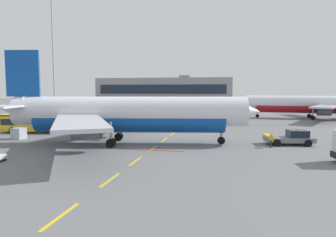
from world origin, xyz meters
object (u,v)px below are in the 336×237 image
at_px(apron_shuttle_bus, 37,122).
at_px(ground_crew_worker, 271,139).
at_px(airliner_foreground, 126,114).
at_px(airliner_far_center, 306,104).
at_px(pushback_tug, 291,138).
at_px(apron_light_mast_near, 53,43).
at_px(uld_cargo_container, 19,133).

distance_m(apron_shuttle_bus, ground_crew_worker, 36.95).
bearing_deg(airliner_foreground, airliner_far_center, 53.98).
height_order(airliner_foreground, ground_crew_worker, airliner_foreground).
relative_size(airliner_foreground, airliner_far_center, 1.10).
relative_size(pushback_tug, apron_light_mast_near, 0.21).
height_order(airliner_far_center, ground_crew_worker, airliner_far_center).
bearing_deg(pushback_tug, apron_shuttle_bus, 174.59).
xyz_separation_m(pushback_tug, airliner_far_center, (10.21, 39.43, 2.69)).
relative_size(pushback_tug, airliner_far_center, 0.20).
height_order(apron_shuttle_bus, ground_crew_worker, apron_shuttle_bus).
height_order(airliner_foreground, pushback_tug, airliner_foreground).
bearing_deg(apron_light_mast_near, pushback_tug, -27.34).
bearing_deg(ground_crew_worker, airliner_far_center, 72.94).
bearing_deg(apron_shuttle_bus, ground_crew_worker, -9.90).
height_order(airliner_foreground, uld_cargo_container, airliner_foreground).
bearing_deg(apron_shuttle_bus, apron_light_mast_near, 114.80).
distance_m(pushback_tug, apron_shuttle_bus, 39.28).
xyz_separation_m(ground_crew_worker, uld_cargo_container, (-34.91, -0.31, -0.22)).
height_order(apron_shuttle_bus, apron_light_mast_near, apron_light_mast_near).
bearing_deg(airliner_foreground, ground_crew_worker, 3.13).
height_order(airliner_foreground, apron_light_mast_near, apron_light_mast_near).
height_order(uld_cargo_container, apron_light_mast_near, apron_light_mast_near).
height_order(airliner_far_center, uld_cargo_container, airliner_far_center).
height_order(ground_crew_worker, uld_cargo_container, ground_crew_worker).
xyz_separation_m(apron_shuttle_bus, apron_light_mast_near, (-10.03, 21.70, 16.34)).
bearing_deg(airliner_foreground, pushback_tug, 9.82).
distance_m(airliner_far_center, apron_light_mast_near, 62.67).
bearing_deg(pushback_tug, uld_cargo_container, -175.51).
distance_m(airliner_far_center, apron_shuttle_bus, 60.92).
distance_m(apron_shuttle_bus, uld_cargo_container, 6.89).
xyz_separation_m(airliner_foreground, uld_cargo_container, (-16.51, 0.70, -3.15)).
height_order(pushback_tug, apron_light_mast_near, apron_light_mast_near).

